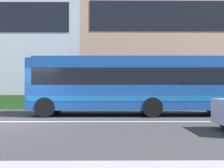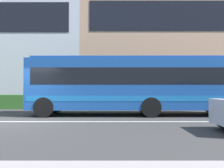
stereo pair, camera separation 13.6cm
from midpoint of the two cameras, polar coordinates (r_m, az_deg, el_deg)
The scene contains 5 objects.
ground_plane at distance 10.71m, azimuth -23.19°, elevation -8.77°, with size 160.00×160.00×0.00m, color #383636.
lane_centre_line at distance 10.71m, azimuth -23.19°, elevation -8.75°, with size 60.00×0.16×0.01m, color silver.
hedge_row_far at distance 17.73m, azimuth -22.98°, elevation -4.12°, with size 15.85×1.10×1.00m, color #37712B.
apartment_block_right at distance 25.70m, azimuth 18.13°, elevation 10.69°, with size 21.53×8.77×13.41m.
transit_bus at distance 12.45m, azimuth 5.73°, elevation 0.12°, with size 11.33×2.61×3.11m.
Camera 1 is at (4.04, -9.79, 1.42)m, focal length 36.18 mm.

